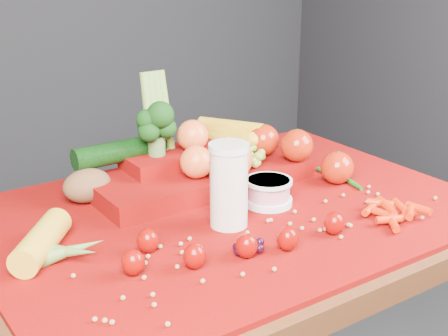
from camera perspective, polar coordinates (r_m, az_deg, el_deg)
table at (r=1.40m, az=0.46°, el=-7.73°), size 1.10×0.80×0.75m
red_cloth at (r=1.36m, az=0.48°, el=-3.96°), size 1.05×0.75×0.01m
milk_glass at (r=1.24m, az=0.45°, el=-1.32°), size 0.08×0.08×0.17m
yogurt_bowl at (r=1.37m, az=4.08°, el=-2.11°), size 0.11×0.11×0.06m
strawberry_scatter at (r=1.15m, az=0.22°, el=-6.84°), size 0.44×0.18×0.05m
dark_grape_cluster at (r=1.17m, az=2.16°, el=-7.19°), size 0.06×0.05×0.03m
soybean_scatter at (r=1.21m, az=5.92°, el=-6.67°), size 0.84×0.24×0.01m
corn_ear at (r=1.18m, az=-14.92°, el=-7.14°), size 0.25×0.26×0.06m
potato at (r=1.41m, az=-12.40°, el=-1.58°), size 0.11×0.08×0.08m
baby_carrot_pile at (r=1.35m, az=15.24°, el=-3.83°), size 0.18×0.17×0.03m
green_bean_pile at (r=1.54m, az=10.31°, el=-0.97°), size 0.14×0.12×0.01m
produce_mound at (r=1.48m, az=-1.57°, el=0.76°), size 0.59×0.37×0.27m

